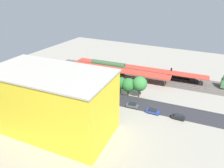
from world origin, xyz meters
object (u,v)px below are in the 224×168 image
at_px(parked_car_5, 79,93).
at_px(platform_canopy_near, 117,70).
at_px(parked_car_3, 113,101).
at_px(traffic_light, 80,74).
at_px(street_tree_5, 97,78).
at_px(parked_car_4, 95,96).
at_px(street_tree_1, 128,85).
at_px(parked_car_0, 178,117).
at_px(parked_car_7, 51,86).
at_px(parked_car_6, 66,89).
at_px(street_tree_3, 140,84).
at_px(construction_building, 52,102).
at_px(freight_coach_far, 108,67).
at_px(parked_car_1, 153,111).
at_px(parked_car_2, 132,106).
at_px(street_tree_2, 121,83).
at_px(locomotive, 183,77).
at_px(box_truck_0, 95,103).
at_px(platform_canopy_far, 137,68).
at_px(street_tree_4, 61,67).
at_px(street_tree_0, 76,72).

bearing_deg(parked_car_5, platform_canopy_near, -107.52).
distance_m(parked_car_3, traffic_light, 22.08).
bearing_deg(platform_canopy_near, street_tree_5, 75.33).
xyz_separation_m(parked_car_4, street_tree_1, (-10.54, -7.65, 3.93)).
xyz_separation_m(parked_car_0, parked_car_7, (53.08, 0.94, 0.04)).
bearing_deg(parked_car_6, street_tree_3, -163.87).
height_order(construction_building, street_tree_5, construction_building).
height_order(freight_coach_far, parked_car_5, freight_coach_far).
relative_size(parked_car_0, parked_car_6, 0.94).
relative_size(parked_car_1, parked_car_2, 1.04).
distance_m(parked_car_2, street_tree_2, 11.68).
height_order(locomotive, parked_car_2, locomotive).
bearing_deg(street_tree_5, street_tree_1, 177.70).
distance_m(street_tree_5, traffic_light, 8.32).
xyz_separation_m(box_truck_0, street_tree_1, (-6.98, -13.29, 3.00)).
height_order(freight_coach_far, street_tree_1, street_tree_1).
distance_m(parked_car_3, parked_car_5, 15.35).
height_order(parked_car_1, traffic_light, traffic_light).
distance_m(street_tree_1, street_tree_2, 3.34).
xyz_separation_m(parked_car_1, parked_car_7, (44.76, 0.45, 0.05)).
height_order(street_tree_1, traffic_light, street_tree_1).
bearing_deg(platform_canopy_far, street_tree_2, 92.48).
distance_m(locomotive, parked_car_0, 32.37).
xyz_separation_m(platform_canopy_far, parked_car_6, (20.63, 28.73, -3.13)).
height_order(parked_car_5, construction_building, construction_building).
height_order(platform_canopy_near, parked_car_2, platform_canopy_near).
xyz_separation_m(parked_car_4, street_tree_4, (23.67, -8.98, 4.92)).
height_order(parked_car_7, street_tree_2, street_tree_2).
xyz_separation_m(street_tree_1, traffic_light, (23.00, -0.32, -0.01)).
distance_m(platform_canopy_far, locomotive, 21.32).
relative_size(street_tree_0, street_tree_5, 1.19).
xyz_separation_m(parked_car_1, street_tree_4, (46.59, -9.18, 4.96)).
relative_size(parked_car_6, street_tree_1, 0.61).
bearing_deg(parked_car_6, traffic_light, -103.47).
height_order(construction_building, traffic_light, construction_building).
height_order(platform_canopy_near, parked_car_7, platform_canopy_near).
bearing_deg(street_tree_3, parked_car_5, 21.62).
bearing_deg(street_tree_4, platform_canopy_far, -146.49).
bearing_deg(traffic_light, platform_canopy_near, -131.45).
bearing_deg(platform_canopy_near, parked_car_3, 111.97).
bearing_deg(parked_car_1, parked_car_5, 0.28).
relative_size(street_tree_2, street_tree_5, 1.03).
relative_size(locomotive, construction_building, 0.40).
bearing_deg(freight_coach_far, street_tree_3, 142.58).
height_order(freight_coach_far, parked_car_3, freight_coach_far).
height_order(freight_coach_far, street_tree_5, street_tree_5).
relative_size(parked_car_5, street_tree_5, 0.70).
xyz_separation_m(parked_car_3, street_tree_5, (11.93, -8.17, 3.94)).
distance_m(parked_car_7, construction_building, 30.35).
height_order(parked_car_1, street_tree_0, street_tree_0).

